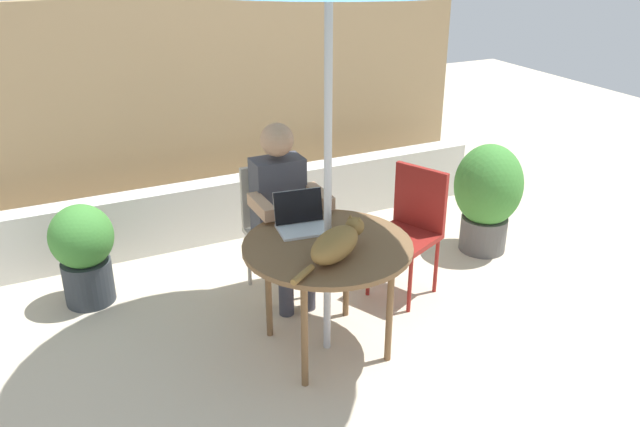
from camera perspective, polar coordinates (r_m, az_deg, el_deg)
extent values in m
plane|color=beige|center=(4.13, 0.61, -11.57)|extent=(14.00, 14.00, 0.00)
cube|color=tan|center=(5.83, -10.10, 9.22)|extent=(5.03, 0.08, 1.88)
cube|color=beige|center=(5.45, -7.60, 0.58)|extent=(4.53, 0.20, 0.50)
cylinder|color=brown|center=(3.76, 0.66, -2.86)|extent=(0.99, 0.99, 0.03)
cylinder|color=brown|center=(4.25, 2.32, -4.94)|extent=(0.04, 0.04, 0.69)
cylinder|color=brown|center=(4.06, -4.55, -6.54)|extent=(0.04, 0.04, 0.69)
cylinder|color=brown|center=(3.63, -1.37, -10.51)|extent=(0.04, 0.04, 0.69)
cylinder|color=brown|center=(3.85, 6.12, -8.47)|extent=(0.04, 0.04, 0.69)
cylinder|color=#B7B7BC|center=(3.58, 0.69, 3.51)|extent=(0.04, 0.04, 2.29)
cube|color=#B2A899|center=(4.49, -3.59, -1.89)|extent=(0.40, 0.40, 0.04)
cube|color=#B2A899|center=(4.55, -4.53, 1.70)|extent=(0.40, 0.04, 0.44)
cylinder|color=#B2A899|center=(4.80, -2.41, -3.16)|extent=(0.03, 0.03, 0.42)
cylinder|color=#B2A899|center=(4.69, -6.24, -3.97)|extent=(0.03, 0.03, 0.42)
cylinder|color=#B2A899|center=(4.41, -4.73, -5.86)|extent=(0.03, 0.03, 0.42)
cylinder|color=#B2A899|center=(4.52, -0.70, -4.95)|extent=(0.03, 0.03, 0.42)
cube|color=maroon|center=(4.49, 7.38, -2.09)|extent=(0.53, 0.53, 0.04)
cube|color=maroon|center=(4.53, 8.77, 1.39)|extent=(0.20, 0.38, 0.44)
cylinder|color=maroon|center=(4.65, 10.13, -4.49)|extent=(0.03, 0.03, 0.42)
cylinder|color=maroon|center=(4.80, 6.64, -3.28)|extent=(0.03, 0.03, 0.42)
cylinder|color=maroon|center=(4.55, 4.26, -4.81)|extent=(0.03, 0.03, 0.42)
cylinder|color=maroon|center=(4.39, 7.88, -6.16)|extent=(0.03, 0.03, 0.42)
cube|color=#3F3F47|center=(4.38, -3.69, 1.50)|extent=(0.34, 0.20, 0.54)
sphere|color=tan|center=(4.23, -3.78, 6.46)|extent=(0.22, 0.22, 0.22)
cube|color=#383842|center=(4.31, -3.85, -2.07)|extent=(0.12, 0.30, 0.12)
cylinder|color=#383842|center=(4.32, -3.00, -6.18)|extent=(0.10, 0.10, 0.46)
cube|color=#383842|center=(4.37, -1.90, -1.67)|extent=(0.12, 0.30, 0.12)
cylinder|color=#383842|center=(4.38, -1.05, -5.74)|extent=(0.10, 0.10, 0.46)
cube|color=tan|center=(4.10, -5.14, 0.61)|extent=(0.08, 0.32, 0.08)
cube|color=tan|center=(4.24, -0.09, 1.54)|extent=(0.08, 0.32, 0.08)
cube|color=silver|center=(3.90, -1.46, -1.41)|extent=(0.33, 0.26, 0.02)
cube|color=black|center=(3.95, -1.91, 0.62)|extent=(0.30, 0.10, 0.20)
cube|color=silver|center=(3.96, -1.95, 0.67)|extent=(0.30, 0.09, 0.20)
ellipsoid|color=olive|center=(3.55, 1.31, -2.76)|extent=(0.44, 0.38, 0.17)
sphere|color=olive|center=(3.72, 3.06, -1.12)|extent=(0.11, 0.11, 0.11)
ellipsoid|color=white|center=(3.66, 2.17, -2.62)|extent=(0.17, 0.17, 0.09)
cylinder|color=olive|center=(3.38, -1.52, -5.38)|extent=(0.17, 0.13, 0.04)
cone|color=olive|center=(3.69, 3.49, -0.53)|extent=(0.04, 0.04, 0.03)
cone|color=olive|center=(3.72, 2.67, -0.33)|extent=(0.04, 0.04, 0.03)
cylinder|color=#33383D|center=(4.77, -19.60, -5.59)|extent=(0.33, 0.33, 0.31)
ellipsoid|color=#3D7F33|center=(4.62, -20.18, -1.90)|extent=(0.42, 0.42, 0.44)
cylinder|color=#595654|center=(5.36, 14.08, -1.69)|extent=(0.37, 0.37, 0.28)
ellipsoid|color=#3D7F33|center=(5.20, 14.54, 2.42)|extent=(0.53, 0.53, 0.65)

